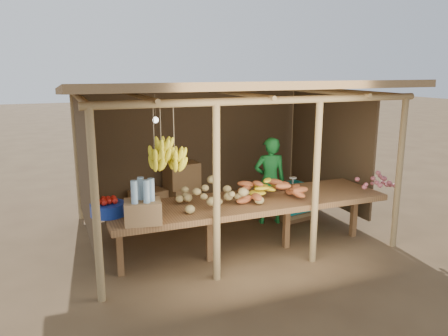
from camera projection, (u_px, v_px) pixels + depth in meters
name	position (u px, v px, depth m)	size (l,w,h in m)	color
ground	(224.00, 231.00, 7.08)	(60.00, 60.00, 0.00)	brown
stall_structure	(218.00, 111.00, 6.75)	(4.70, 3.50, 2.43)	#96794D
counter	(250.00, 204.00, 6.05)	(3.90, 1.05, 0.80)	brown
potato_heap	(214.00, 190.00, 5.85)	(1.09, 0.66, 0.37)	#9F8952
sweet_potato_heap	(271.00, 184.00, 6.15)	(1.06, 0.63, 0.36)	#B3592E
onion_heap	(375.00, 180.00, 6.42)	(0.75, 0.45, 0.35)	#A55058
banana_pile	(266.00, 183.00, 6.22)	(0.62, 0.37, 0.35)	gold
tomato_basin	(108.00, 208.00, 5.39)	(0.44, 0.44, 0.23)	navy
bottle_box	(143.00, 206.00, 5.10)	(0.48, 0.40, 0.54)	olive
vendor	(270.00, 181.00, 7.31)	(0.54, 0.35, 1.48)	#18702A
tarp_crate	(292.00, 201.00, 7.62)	(0.75, 0.67, 0.78)	brown
carton_stack	(171.00, 192.00, 7.87)	(1.28, 0.57, 0.90)	olive
burlap_sacks	(143.00, 209.00, 7.43)	(0.77, 0.40, 0.54)	#4B3822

